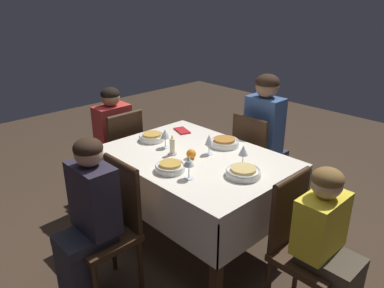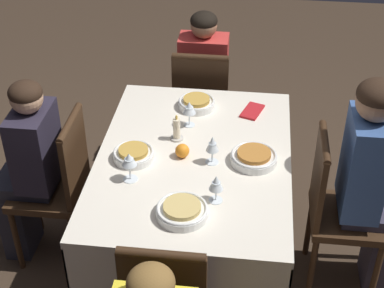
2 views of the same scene
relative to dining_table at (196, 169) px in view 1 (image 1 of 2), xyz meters
The scene contains 21 objects.
ground_plane 0.63m from the dining_table, ahead, with size 8.00×8.00×0.00m, color #3D2D21.
dining_table is the anchor object (origin of this frame).
chair_north 0.72m from the dining_table, 89.79° to the left, with size 0.36×0.37×0.88m.
chair_west 0.90m from the dining_table, behind, with size 0.37×0.36×0.88m.
chair_east 0.90m from the dining_table, ahead, with size 0.37×0.36×0.88m.
chair_south 0.72m from the dining_table, 91.52° to the right, with size 0.36×0.37×0.88m.
person_adult_denim 0.85m from the dining_table, 89.82° to the left, with size 0.30×0.34×1.20m.
person_child_red 1.04m from the dining_table, behind, with size 0.33×0.30×1.06m.
person_child_yellow 1.05m from the dining_table, ahead, with size 0.33×0.30×0.99m.
person_child_dark 0.86m from the dining_table, 91.26° to the right, with size 0.30×0.33×1.08m.
bowl_north 0.32m from the dining_table, 87.92° to the left, with size 0.22×0.22×0.06m.
wine_glass_north 0.23m from the dining_table, 66.90° to the left, with size 0.06×0.06×0.15m.
bowl_west 0.47m from the dining_table, behind, with size 0.20×0.20×0.06m.
wine_glass_west 0.34m from the dining_table, 168.41° to the right, with size 0.07×0.07×0.14m.
bowl_east 0.44m from the dining_table, ahead, with size 0.22×0.22×0.06m.
wine_glass_east 0.39m from the dining_table, 22.89° to the left, with size 0.06×0.06×0.13m.
bowl_south 0.32m from the dining_table, 79.28° to the right, with size 0.20×0.20×0.06m.
wine_glass_south 0.40m from the dining_table, 51.49° to the right, with size 0.07×0.07×0.15m.
candle_centerpiece 0.23m from the dining_table, 142.92° to the right, with size 0.07×0.07×0.14m.
orange_fruit 0.15m from the dining_table, 79.82° to the right, with size 0.07×0.07×0.07m, color orange.
napkin_red_folded 0.52m from the dining_table, 148.62° to the left, with size 0.18×0.13×0.01m.
Camera 1 is at (1.72, -1.68, 1.81)m, focal length 35.00 mm.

